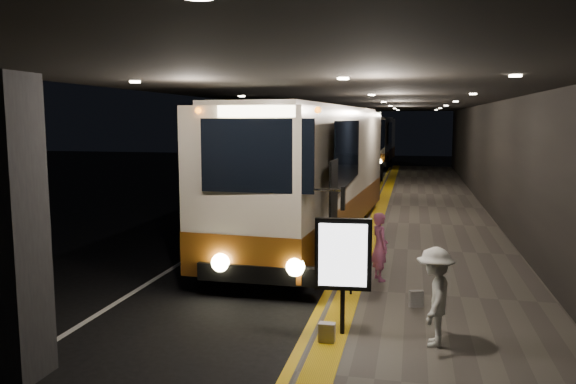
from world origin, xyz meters
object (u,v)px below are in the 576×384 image
(info_sign, at_px, (343,257))
(stanchion_post, at_px, (351,267))
(coach_third, at_px, (375,143))
(passenger_waiting_white, at_px, (435,297))
(bag_plain, at_px, (327,333))
(coach_second, at_px, (353,153))
(passenger_boarding, at_px, (380,246))
(bag_polka, at_px, (416,299))
(coach_main, at_px, (312,178))

(info_sign, height_order, stanchion_post, info_sign)
(coach_third, height_order, stanchion_post, coach_third)
(passenger_waiting_white, relative_size, bag_plain, 4.87)
(coach_second, height_order, passenger_boarding, coach_second)
(passenger_boarding, xyz_separation_m, bag_polka, (0.81, -1.70, -0.61))
(passenger_boarding, bearing_deg, coach_second, -16.92)
(passenger_waiting_white, bearing_deg, bag_plain, -73.99)
(bag_polka, distance_m, info_sign, 2.42)
(coach_second, distance_m, coach_third, 16.52)
(coach_main, relative_size, coach_third, 1.07)
(coach_third, relative_size, stanchion_post, 10.54)
(passenger_boarding, height_order, passenger_waiting_white, passenger_waiting_white)
(info_sign, bearing_deg, passenger_boarding, 77.88)
(passenger_boarding, relative_size, bag_polka, 4.80)
(coach_second, bearing_deg, coach_main, -92.78)
(coach_third, relative_size, passenger_boarding, 7.95)
(info_sign, relative_size, stanchion_post, 1.71)
(coach_second, bearing_deg, bag_polka, -83.61)
(coach_second, bearing_deg, passenger_waiting_white, -83.73)
(bag_plain, bearing_deg, passenger_waiting_white, 9.60)
(stanchion_post, bearing_deg, info_sign, -87.57)
(coach_main, relative_size, coach_second, 1.00)
(bag_plain, distance_m, info_sign, 1.26)
(coach_second, distance_m, stanchion_post, 19.12)
(coach_third, distance_m, passenger_boarding, 34.38)
(coach_main, relative_size, stanchion_post, 11.25)
(bag_plain, xyz_separation_m, stanchion_post, (0.11, 2.60, 0.42))
(passenger_boarding, distance_m, stanchion_post, 1.34)
(coach_second, height_order, info_sign, coach_second)
(coach_third, xyz_separation_m, bag_plain, (1.81, -38.10, -1.53))
(coach_third, bearing_deg, passenger_waiting_white, -83.19)
(bag_plain, bearing_deg, info_sign, 63.61)
(passenger_waiting_white, distance_m, info_sign, 1.59)
(coach_main, distance_m, coach_second, 13.06)
(stanchion_post, bearing_deg, coach_second, 95.90)
(coach_third, relative_size, passenger_waiting_white, 7.68)
(info_sign, bearing_deg, passenger_waiting_white, -9.68)
(coach_third, height_order, passenger_boarding, coach_third)
(coach_main, relative_size, bag_plain, 39.94)
(coach_second, relative_size, passenger_boarding, 8.46)
(coach_second, distance_m, passenger_waiting_white, 21.61)
(passenger_waiting_white, bearing_deg, coach_third, -168.31)
(coach_second, height_order, bag_plain, coach_second)
(bag_polka, height_order, info_sign, info_sign)
(coach_third, xyz_separation_m, stanchion_post, (1.91, -35.51, -1.11))
(bag_polka, xyz_separation_m, info_sign, (-1.22, -1.71, 1.18))
(passenger_waiting_white, xyz_separation_m, bag_plain, (-1.69, -0.29, -0.63))
(coach_main, distance_m, passenger_waiting_white, 8.99)
(coach_third, xyz_separation_m, bag_polka, (3.23, -35.99, -1.53))
(bag_plain, bearing_deg, bag_polka, 56.05)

